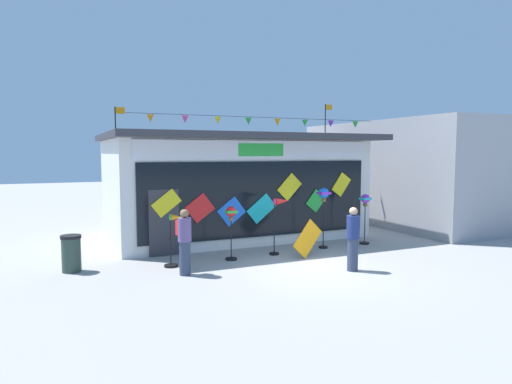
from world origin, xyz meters
TOP-DOWN VIEW (x-y plane):
  - ground_plane at (0.00, 0.00)m, footprint 80.00×80.00m
  - kite_shop_building at (-0.16, 5.67)m, footprint 9.24×6.24m
  - wind_spinner_far_left at (-3.38, 1.68)m, footprint 0.56×0.37m
  - wind_spinner_left at (-1.70, 1.74)m, footprint 0.34×0.34m
  - wind_spinner_center_left at (-0.06, 1.84)m, footprint 0.70×0.32m
  - wind_spinner_center_right at (1.60, 2.03)m, footprint 0.35×0.35m
  - wind_spinner_right at (3.25, 2.02)m, footprint 0.33×0.33m
  - person_near_camera at (-3.35, 0.74)m, footprint 0.34×0.47m
  - person_mid_plaza at (0.77, -0.68)m, footprint 0.34×0.34m
  - trash_bin at (-5.95, 2.24)m, footprint 0.52×0.52m
  - display_kite_on_ground at (0.47, 1.11)m, footprint 1.12×0.28m
  - neighbour_building at (9.59, 5.56)m, footprint 7.41×9.66m

SIDE VIEW (x-z plane):
  - ground_plane at x=0.00m, z-range 0.00..0.00m
  - trash_bin at x=-5.95m, z-range 0.01..0.97m
  - display_kite_on_ground at x=0.47m, z-range 0.00..1.12m
  - wind_spinner_far_left at x=-3.38m, z-range 0.10..1.54m
  - person_mid_plaza at x=0.77m, z-range 0.02..1.70m
  - person_near_camera at x=-3.35m, z-range 0.05..1.73m
  - wind_spinner_left at x=-1.70m, z-range 0.39..1.95m
  - wind_spinner_right at x=3.25m, z-range 0.44..2.14m
  - wind_spinner_center_left at x=-0.06m, z-range 0.46..2.20m
  - wind_spinner_center_right at x=1.60m, z-range 0.62..2.59m
  - kite_shop_building at x=-0.16m, z-range -0.65..4.43m
  - neighbour_building at x=9.59m, z-range 0.00..4.43m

